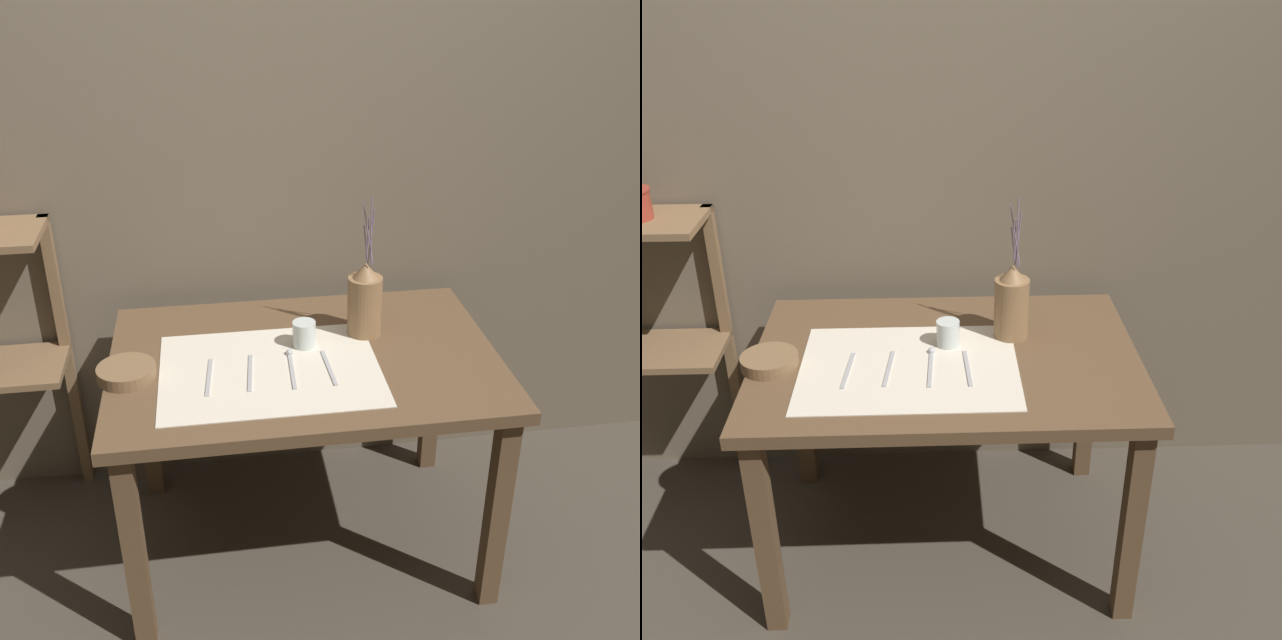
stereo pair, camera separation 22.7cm
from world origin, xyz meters
The scene contains 11 objects.
ground_plane centered at (0.00, 0.00, 0.00)m, with size 12.00×12.00×0.00m, color #473F35.
stone_wall_back centered at (0.00, 0.52, 1.20)m, with size 7.00×0.06×2.40m.
wooden_table centered at (0.00, 0.00, 0.66)m, with size 1.20×0.82×0.75m.
linen_cloth centered at (-0.11, -0.07, 0.75)m, with size 0.66×0.50×0.00m.
pitcher_with_flowers centered at (0.21, 0.11, 0.87)m, with size 0.11×0.11×0.47m.
wooden_bowl centered at (-0.53, -0.05, 0.77)m, with size 0.17×0.17×0.04m.
glass_tumbler_near centered at (0.01, 0.06, 0.80)m, with size 0.07×0.07×0.08m.
fork_inner centered at (-0.30, -0.09, 0.76)m, with size 0.03×0.20×0.00m.
fork_outer centered at (-0.17, -0.08, 0.76)m, with size 0.03×0.20×0.00m.
spoon_outer centered at (-0.05, -0.03, 0.76)m, with size 0.03×0.22×0.02m.
knife_center centered at (0.06, -0.09, 0.76)m, with size 0.02×0.20×0.00m.
Camera 2 is at (-0.03, -2.01, 1.92)m, focal length 42.00 mm.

